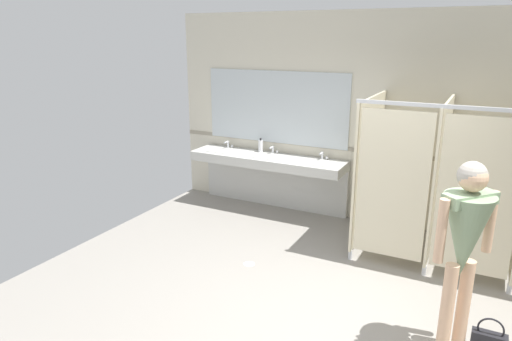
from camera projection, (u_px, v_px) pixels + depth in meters
name	position (u px, v px, depth m)	size (l,w,h in m)	color
ground_plane	(328.00, 329.00, 4.39)	(6.95, 6.08, 0.10)	gray
wall_back	(399.00, 122.00, 6.35)	(6.95, 0.12, 2.99)	beige
wall_back_tile_band	(395.00, 154.00, 6.42)	(6.95, 0.01, 0.06)	#9E937F
vanity_counter	(269.00, 169.00, 7.15)	(2.43, 0.59, 0.99)	silver
mirror_panel	(276.00, 107.00, 7.07)	(2.33, 0.02, 1.11)	silver
bathroom_stalls	(479.00, 185.00, 5.18)	(2.66, 1.38, 1.97)	beige
person_standing	(465.00, 235.00, 3.73)	(0.56, 0.56, 1.70)	#DBAD89
soap_dispenser	(261.00, 146.00, 7.22)	(0.07, 0.07, 0.22)	white
floor_drain_cover	(249.00, 264.00, 5.53)	(0.14, 0.14, 0.01)	#B7BABF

